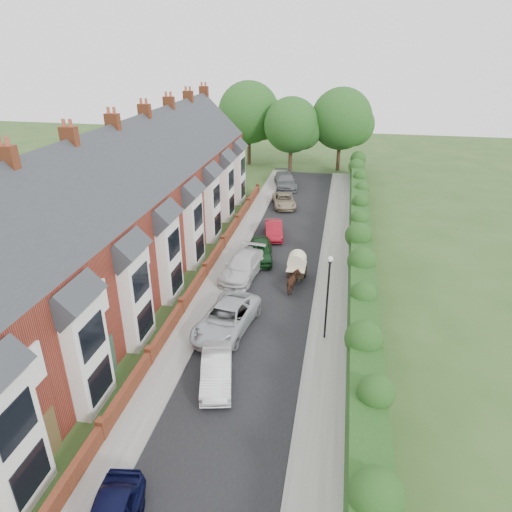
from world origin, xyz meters
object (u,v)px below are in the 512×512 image
Objects in this scene: car_silver_a at (217,370)px; car_grey at (285,181)px; car_white at (243,266)px; car_red at (274,229)px; horse_cart at (297,264)px; lamppost at (328,288)px; car_green at (261,251)px; car_silver_b at (226,318)px; car_beige at (284,200)px; horse at (293,283)px.

car_grey is at bearing 78.52° from car_silver_a.
car_red is (1.05, 7.60, -0.11)m from car_white.
car_silver_a is 11.71m from horse_cart.
car_grey is at bearing 99.59° from horse_cart.
car_silver_a is at bearing -101.92° from car_grey.
horse_cart is at bearing 9.88° from car_white.
lamppost is 11.26m from car_green.
car_green is at bearing 97.41° from car_silver_b.
lamppost reaches higher than car_silver_a.
car_grey is (0.07, 22.40, 0.02)m from car_white.
car_green is 4.67m from car_red.
lamppost is at bearing 29.26° from car_silver_a.
car_silver_b is 22.46m from car_beige.
horse_cart is (0.00, 1.79, 0.50)m from horse.
horse is (-2.35, 5.00, -2.60)m from lamppost.
car_green is 5.47m from horse.
car_green is at bearing 138.04° from horse_cart.
lamppost is at bearing -70.93° from horse_cart.
car_grey reaches higher than car_green.
lamppost reaches higher than car_beige.
horse_cart is (-2.35, 6.80, -2.10)m from lamppost.
car_grey is at bearing 81.48° from car_green.
car_silver_a is 33.62m from car_grey.
car_silver_b is 1.29× the size of car_green.
car_red is 14.83m from car_grey.
horse is (2.77, -9.20, 0.03)m from car_red.
car_red is at bearing 96.69° from car_silver_b.
lamppost reaches higher than car_red.
car_green is 1.07× the size of car_red.
car_silver_b reaches higher than car_white.
car_red is at bearing 89.04° from car_white.
horse is at bearing -15.76° from car_white.
car_grey is at bearing 96.77° from car_white.
lamppost is at bearing 119.57° from horse.
car_silver_b is 14.38m from car_red.
lamppost is 1.26× the size of car_red.
horse is at bearing -84.37° from car_red.
car_white is (-1.17, 11.20, 0.10)m from car_silver_a.
lamppost is 0.91× the size of car_silver_b.
lamppost is 1.13× the size of car_beige.
car_silver_a is 4.48m from car_silver_b.
car_green is 1.50× the size of horse_cart.
car_white is at bearing 82.61° from car_silver_a.
car_silver_b is (-5.63, -0.17, -2.51)m from lamppost.
car_grey reaches higher than car_red.
lamppost reaches higher than horse.
horse_cart is (2.97, -15.49, 0.57)m from car_beige.
car_grey is (-0.70, 19.46, 0.05)m from car_green.
car_green reaches higher than horse.
horse is at bearing 66.35° from car_silver_b.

